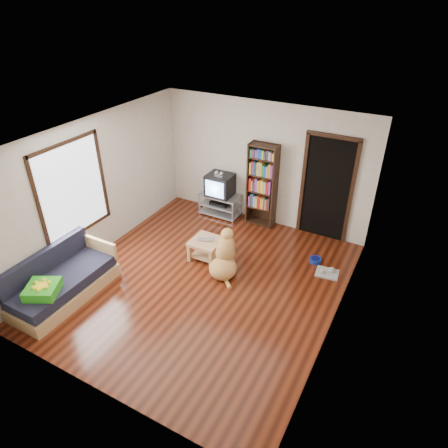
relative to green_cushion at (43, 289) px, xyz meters
The scene contains 18 objects.
ground 2.58m from the green_cushion, 46.21° to the left, with size 5.00×5.00×0.00m, color #5F2310.
ceiling 3.29m from the green_cushion, 46.21° to the left, with size 5.00×5.00×0.00m, color white.
wall_back 4.73m from the green_cushion, 67.97° to the left, with size 4.50×4.50×0.00m, color beige.
wall_front 2.04m from the green_cushion, 21.07° to the right, with size 4.50×4.50×0.00m, color beige.
wall_left 2.06m from the green_cushion, 105.32° to the left, with size 5.00×5.00×0.00m, color beige.
wall_right 4.47m from the green_cushion, 24.53° to the left, with size 5.00×5.00×0.00m, color beige.
green_cushion is the anchor object (origin of this frame).
laptop 2.84m from the green_cushion, 59.76° to the left, with size 0.29×0.19×0.02m, color silver.
dog_bowl 4.72m from the green_cushion, 45.42° to the left, with size 0.22×0.22×0.08m, color navy.
grey_rag 4.77m from the green_cushion, 40.72° to the left, with size 0.40×0.32×0.03m, color #A3A3A3.
window 1.73m from the green_cushion, 110.05° to the left, with size 0.03×1.46×1.70m.
doorway 5.34m from the green_cushion, 54.25° to the left, with size 1.03×0.05×2.19m.
tv_stand 4.17m from the green_cushion, 78.22° to the left, with size 0.90×0.45×0.50m.
crt_tv 4.19m from the green_cushion, 78.28° to the left, with size 0.55×0.52×0.58m.
bookshelf 4.57m from the green_cushion, 66.65° to the left, with size 0.60×0.30×1.80m.
sofa 0.52m from the green_cushion, 105.57° to the left, with size 0.80×1.80×0.80m.
coffee_table 2.87m from the green_cushion, 60.06° to the left, with size 0.55×0.55×0.40m.
dog 3.01m from the green_cushion, 50.13° to the left, with size 0.63×0.89×0.79m.
Camera 1 is at (2.92, -4.63, 4.50)m, focal length 32.00 mm.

